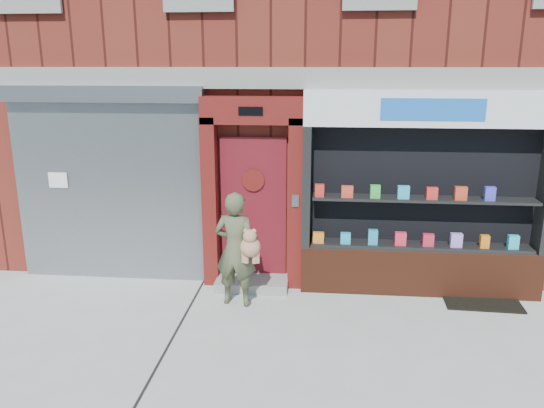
# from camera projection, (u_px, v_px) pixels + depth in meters

# --- Properties ---
(ground) EXTENTS (80.00, 80.00, 0.00)m
(ground) POSITION_uv_depth(u_px,v_px,m) (295.00, 347.00, 6.48)
(ground) COLOR #9E9E99
(ground) RESTS_ON ground
(building) EXTENTS (12.00, 8.16, 8.00)m
(building) POSITION_uv_depth(u_px,v_px,m) (312.00, 32.00, 11.22)
(building) COLOR maroon
(building) RESTS_ON ground
(shutter_bay) EXTENTS (3.10, 0.30, 3.04)m
(shutter_bay) POSITION_uv_depth(u_px,v_px,m) (108.00, 173.00, 8.16)
(shutter_bay) COLOR gray
(shutter_bay) RESTS_ON ground
(red_door_bay) EXTENTS (1.52, 0.58, 2.90)m
(red_door_bay) POSITION_uv_depth(u_px,v_px,m) (253.00, 194.00, 7.96)
(red_door_bay) COLOR #5F1210
(red_door_bay) RESTS_ON ground
(pharmacy_bay) EXTENTS (3.50, 0.41, 3.00)m
(pharmacy_bay) POSITION_uv_depth(u_px,v_px,m) (422.00, 204.00, 7.71)
(pharmacy_bay) COLOR #562414
(pharmacy_bay) RESTS_ON ground
(woman) EXTENTS (0.70, 0.53, 1.65)m
(woman) POSITION_uv_depth(u_px,v_px,m) (237.00, 249.00, 7.42)
(woman) COLOR #4E5236
(woman) RESTS_ON ground
(doormat) EXTENTS (1.10, 0.79, 0.03)m
(doormat) POSITION_uv_depth(u_px,v_px,m) (481.00, 300.00, 7.73)
(doormat) COLOR black
(doormat) RESTS_ON ground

